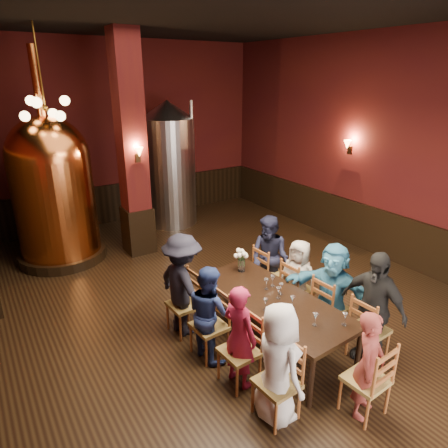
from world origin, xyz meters
TOP-DOWN VIEW (x-y plane):
  - room at (0.00, 0.00)m, footprint 10.00×10.02m
  - wainscot_right at (3.96, 0.00)m, footprint 0.08×9.90m
  - wainscot_back at (0.00, 4.96)m, footprint 7.90×0.08m
  - column at (-0.30, 2.80)m, footprint 0.58×0.58m
  - pendant_cluster at (-1.80, 2.90)m, footprint 0.90×0.90m
  - sconce_wall at (3.90, 0.80)m, footprint 0.20×0.20m
  - sconce_column at (-0.30, 2.50)m, footprint 0.20×0.20m
  - dining_table at (0.06, -1.33)m, footprint 1.13×2.45m
  - chair_0 at (-0.73, -2.37)m, footprint 0.49×0.49m
  - person_0 at (-0.73, -2.37)m, footprint 0.51×0.74m
  - chair_1 at (-0.77, -1.70)m, footprint 0.49×0.49m
  - person_1 at (-0.77, -1.70)m, footprint 0.42×0.55m
  - chair_2 at (-0.81, -1.04)m, footprint 0.49×0.49m
  - person_2 at (-0.81, -1.04)m, footprint 0.36×0.67m
  - chair_3 at (-0.85, -0.38)m, footprint 0.49×0.49m
  - person_3 at (-0.85, -0.38)m, footprint 0.72×1.09m
  - chair_4 at (0.96, -2.28)m, footprint 0.49×0.49m
  - person_4 at (0.96, -2.28)m, footprint 0.47×0.97m
  - chair_5 at (0.93, -1.61)m, footprint 0.49×0.49m
  - person_5 at (0.93, -1.61)m, footprint 0.89×1.42m
  - chair_6 at (0.89, -0.95)m, footprint 0.49×0.49m
  - person_6 at (0.89, -0.95)m, footprint 0.60×0.73m
  - chair_7 at (0.85, -0.28)m, footprint 0.49×0.49m
  - person_7 at (0.85, -0.28)m, footprint 0.58×0.80m
  - chair_8 at (0.15, -2.87)m, footprint 0.49×0.49m
  - person_8 at (0.15, -2.87)m, footprint 0.57×0.49m
  - copper_kettle at (-1.81, 3.32)m, footprint 1.97×1.97m
  - steel_vessel at (1.11, 4.04)m, footprint 1.64×1.64m
  - rose_vase at (0.16, -0.42)m, footprint 0.22×0.22m
  - wine_glass_0 at (0.12, -1.37)m, footprint 0.07×0.07m
  - wine_glass_1 at (0.08, -2.11)m, footprint 0.07×0.07m
  - wine_glass_2 at (-0.22, -1.51)m, footprint 0.07×0.07m
  - wine_glass_3 at (0.39, -2.30)m, footprint 0.07×0.07m
  - wine_glass_4 at (0.13, -1.09)m, footprint 0.07×0.07m
  - wine_glass_5 at (-0.23, -2.00)m, footprint 0.07×0.07m
  - wine_glass_6 at (0.12, -1.65)m, footprint 0.07×0.07m
  - wine_glass_7 at (0.27, -1.06)m, footprint 0.07×0.07m
  - wine_glass_8 at (0.22, -1.31)m, footprint 0.07×0.07m

SIDE VIEW (x-z plane):
  - chair_0 at x=-0.73m, z-range 0.00..0.92m
  - chair_1 at x=-0.77m, z-range 0.00..0.92m
  - chair_2 at x=-0.81m, z-range 0.00..0.92m
  - chair_3 at x=-0.85m, z-range 0.00..0.92m
  - chair_4 at x=0.96m, z-range 0.00..0.92m
  - chair_5 at x=0.93m, z-range 0.00..0.92m
  - chair_6 at x=0.89m, z-range 0.00..0.92m
  - chair_7 at x=0.85m, z-range 0.00..0.92m
  - chair_8 at x=0.15m, z-range 0.00..0.92m
  - wainscot_right at x=3.96m, z-range 0.00..1.00m
  - wainscot_back at x=0.00m, z-range 0.00..1.00m
  - person_6 at x=0.89m, z-range 0.00..1.28m
  - person_8 at x=0.15m, z-range 0.00..1.31m
  - person_2 at x=-0.81m, z-range 0.00..1.35m
  - person_1 at x=-0.77m, z-range 0.00..1.37m
  - dining_table at x=0.06m, z-range 0.31..1.06m
  - person_0 at x=-0.73m, z-range 0.00..1.44m
  - person_5 at x=0.93m, z-range 0.00..1.46m
  - person_7 at x=0.85m, z-range 0.00..1.48m
  - person_3 at x=-0.85m, z-range 0.00..1.57m
  - person_4 at x=0.96m, z-range 0.00..1.59m
  - wine_glass_0 at x=0.12m, z-range 0.75..0.92m
  - wine_glass_1 at x=0.08m, z-range 0.75..0.92m
  - wine_glass_2 at x=-0.22m, z-range 0.75..0.92m
  - wine_glass_3 at x=0.39m, z-range 0.75..0.92m
  - wine_glass_4 at x=0.13m, z-range 0.75..0.92m
  - wine_glass_5 at x=-0.23m, z-range 0.75..0.92m
  - wine_glass_6 at x=0.12m, z-range 0.75..0.92m
  - wine_glass_7 at x=0.27m, z-range 0.75..0.92m
  - wine_glass_8 at x=0.22m, z-range 0.75..0.92m
  - rose_vase at x=0.16m, z-range 0.81..1.19m
  - copper_kettle at x=-1.81m, z-range -0.56..3.61m
  - steel_vessel at x=1.11m, z-range 0.00..3.10m
  - sconce_wall at x=3.90m, z-range 2.02..2.38m
  - sconce_column at x=-0.30m, z-range 2.02..2.38m
  - room at x=0.00m, z-range 0.00..4.50m
  - column at x=-0.30m, z-range 0.00..4.50m
  - pendant_cluster at x=-1.80m, z-range 2.25..3.95m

